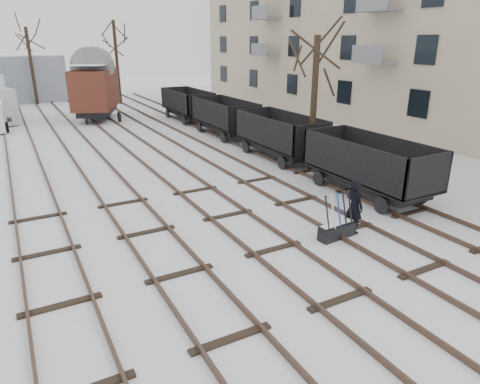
% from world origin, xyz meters
% --- Properties ---
extents(ground, '(120.00, 120.00, 0.00)m').
position_xyz_m(ground, '(0.00, 0.00, 0.00)').
color(ground, white).
rests_on(ground, ground).
extents(tracks, '(13.90, 52.00, 0.16)m').
position_xyz_m(tracks, '(-0.00, 13.67, 0.07)').
color(tracks, black).
rests_on(tracks, ground).
extents(apartment_block, '(10.12, 45.00, 16.10)m').
position_xyz_m(apartment_block, '(19.95, 14.00, 8.05)').
color(apartment_block, beige).
rests_on(apartment_block, ground).
extents(shed_right, '(7.00, 6.00, 4.50)m').
position_xyz_m(shed_right, '(-4.00, 40.00, 2.25)').
color(shed_right, '#929CA5').
rests_on(shed_right, ground).
extents(ground_frame, '(1.33, 0.54, 1.49)m').
position_xyz_m(ground_frame, '(2.23, -0.25, 0.28)').
color(ground_frame, black).
rests_on(ground_frame, ground).
extents(worker, '(0.51, 0.70, 1.78)m').
position_xyz_m(worker, '(2.98, -0.15, 0.89)').
color(worker, black).
rests_on(worker, ground).
extents(freight_wagon_a, '(2.24, 5.61, 2.29)m').
position_xyz_m(freight_wagon_a, '(6.00, 2.32, 0.88)').
color(freight_wagon_a, black).
rests_on(freight_wagon_a, ground).
extents(freight_wagon_b, '(2.24, 5.61, 2.29)m').
position_xyz_m(freight_wagon_b, '(6.00, 8.72, 0.88)').
color(freight_wagon_b, black).
rests_on(freight_wagon_b, ground).
extents(freight_wagon_c, '(2.24, 5.61, 2.29)m').
position_xyz_m(freight_wagon_c, '(6.00, 15.12, 0.88)').
color(freight_wagon_c, black).
rests_on(freight_wagon_c, ground).
extents(freight_wagon_d, '(2.24, 5.61, 2.29)m').
position_xyz_m(freight_wagon_d, '(6.00, 21.52, 0.88)').
color(freight_wagon_d, black).
rests_on(freight_wagon_d, ground).
extents(box_van_wagon, '(4.84, 6.24, 4.23)m').
position_xyz_m(box_van_wagon, '(-0.08, 25.14, 2.46)').
color(box_van_wagon, black).
rests_on(box_van_wagon, ground).
extents(tree_near, '(0.30, 0.30, 6.16)m').
position_xyz_m(tree_near, '(6.24, 6.35, 3.08)').
color(tree_near, black).
rests_on(tree_near, ground).
extents(tree_far_left, '(0.30, 0.30, 7.01)m').
position_xyz_m(tree_far_left, '(-3.57, 36.53, 3.51)').
color(tree_far_left, black).
rests_on(tree_far_left, ground).
extents(tree_far_right, '(0.30, 0.30, 7.58)m').
position_xyz_m(tree_far_right, '(3.60, 32.96, 3.79)').
color(tree_far_right, black).
rests_on(tree_far_right, ground).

